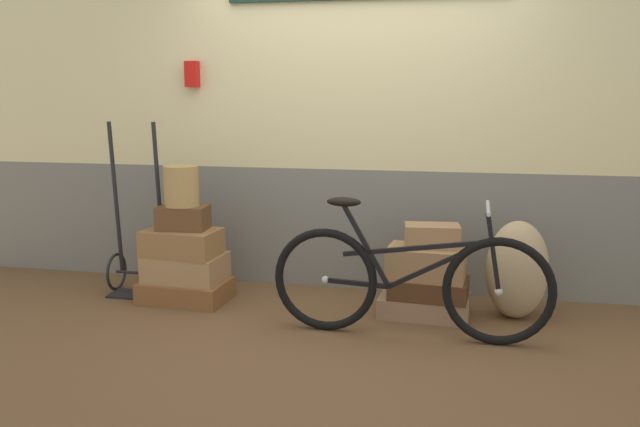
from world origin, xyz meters
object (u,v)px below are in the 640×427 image
object	(u,v)px
suitcase_0	(186,291)
luggage_trolley	(139,255)
suitcase_1	(186,267)
suitcase_2	(182,243)
burlap_sack	(517,270)
suitcase_7	(432,236)
suitcase_3	(183,218)
suitcase_4	(424,306)
bicycle	(408,282)
suitcase_5	(429,288)
wicker_basket	(181,186)
suitcase_6	(426,263)

from	to	relation	value
suitcase_0	luggage_trolley	world-z (taller)	luggage_trolley
suitcase_0	suitcase_1	size ratio (longest dim) A/B	1.13
suitcase_2	luggage_trolley	world-z (taller)	luggage_trolley
suitcase_2	burlap_sack	distance (m)	2.41
suitcase_7	luggage_trolley	size ratio (longest dim) A/B	0.28
suitcase_2	burlap_sack	world-z (taller)	burlap_sack
suitcase_3	suitcase_4	world-z (taller)	suitcase_3
suitcase_3	bicycle	world-z (taller)	bicycle
suitcase_4	suitcase_5	world-z (taller)	suitcase_5
suitcase_4	luggage_trolley	world-z (taller)	luggage_trolley
suitcase_1	wicker_basket	size ratio (longest dim) A/B	1.89
burlap_sack	wicker_basket	bearing A→B (deg)	-177.74
suitcase_2	suitcase_6	distance (m)	1.79
suitcase_1	bicycle	size ratio (longest dim) A/B	0.32
suitcase_0	suitcase_1	bearing A→B (deg)	100.68
suitcase_0	luggage_trolley	xyz separation A→B (m)	(-0.43, 0.12, 0.22)
suitcase_7	bicycle	distance (m)	0.50
suitcase_3	suitcase_5	distance (m)	1.85
suitcase_7	burlap_sack	bearing A→B (deg)	2.21
suitcase_7	suitcase_4	bearing A→B (deg)	-167.88
burlap_sack	suitcase_3	bearing A→B (deg)	-177.86
suitcase_1	wicker_basket	bearing A→B (deg)	-152.91
suitcase_7	burlap_sack	size ratio (longest dim) A/B	0.54
bicycle	luggage_trolley	bearing A→B (deg)	165.96
suitcase_5	burlap_sack	distance (m)	0.61
suitcase_1	wicker_basket	distance (m)	0.61
suitcase_4	suitcase_1	bearing A→B (deg)	-177.10
suitcase_3	burlap_sack	distance (m)	2.41
suitcase_6	bicycle	xyz separation A→B (m)	(-0.09, -0.43, -0.02)
suitcase_1	suitcase_3	bearing A→B (deg)	173.46
suitcase_5	wicker_basket	distance (m)	1.92
suitcase_1	burlap_sack	size ratio (longest dim) A/B	0.82
suitcase_5	suitcase_6	bearing A→B (deg)	143.83
suitcase_2	luggage_trolley	bearing A→B (deg)	168.20
suitcase_5	suitcase_7	bearing A→B (deg)	76.17
suitcase_5	suitcase_7	size ratio (longest dim) A/B	1.44
suitcase_0	wicker_basket	bearing A→B (deg)	120.45
suitcase_0	suitcase_7	xyz separation A→B (m)	(1.81, 0.04, 0.49)
bicycle	suitcase_7	bearing A→B (deg)	74.46
suitcase_0	suitcase_7	bearing A→B (deg)	4.60
suitcase_2	wicker_basket	size ratio (longest dim) A/B	1.82
bicycle	wicker_basket	bearing A→B (deg)	165.79
bicycle	suitcase_1	bearing A→B (deg)	165.59
suitcase_7	bicycle	world-z (taller)	bicycle
suitcase_3	suitcase_5	bearing A→B (deg)	-4.86
suitcase_2	bicycle	world-z (taller)	bicycle
suitcase_2	wicker_basket	bearing A→B (deg)	81.64
suitcase_6	burlap_sack	distance (m)	0.62
suitcase_6	wicker_basket	size ratio (longest dim) A/B	1.77
suitcase_0	suitcase_4	world-z (taller)	suitcase_0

